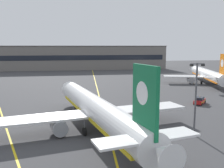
{
  "coord_description": "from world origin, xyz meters",
  "views": [
    {
      "loc": [
        -7.18,
        -28.86,
        13.44
      ],
      "look_at": [
        0.33,
        15.81,
        6.68
      ],
      "focal_mm": 40.44,
      "sensor_mm": 36.0,
      "label": 1
    }
  ],
  "objects_px": {
    "airliner_foreground": "(97,110)",
    "airliner_background": "(208,75)",
    "apron_lamp_post": "(196,98)",
    "safety_cone_by_nose_gear": "(96,105)",
    "service_car_nearest": "(200,101)"
  },
  "relations": [
    {
      "from": "airliner_foreground",
      "to": "airliner_background",
      "type": "relative_size",
      "value": 1.04
    },
    {
      "from": "airliner_foreground",
      "to": "apron_lamp_post",
      "type": "distance_m",
      "value": 15.35
    },
    {
      "from": "airliner_foreground",
      "to": "apron_lamp_post",
      "type": "xyz_separation_m",
      "value": [
        14.37,
        -4.81,
        2.45
      ]
    },
    {
      "from": "safety_cone_by_nose_gear",
      "to": "service_car_nearest",
      "type": "bearing_deg",
      "value": -5.27
    },
    {
      "from": "airliner_foreground",
      "to": "service_car_nearest",
      "type": "height_order",
      "value": "airliner_foreground"
    },
    {
      "from": "apron_lamp_post",
      "to": "service_car_nearest",
      "type": "distance_m",
      "value": 23.25
    },
    {
      "from": "apron_lamp_post",
      "to": "safety_cone_by_nose_gear",
      "type": "relative_size",
      "value": 20.1
    },
    {
      "from": "service_car_nearest",
      "to": "safety_cone_by_nose_gear",
      "type": "height_order",
      "value": "service_car_nearest"
    },
    {
      "from": "airliner_foreground",
      "to": "airliner_background",
      "type": "distance_m",
      "value": 63.16
    },
    {
      "from": "apron_lamp_post",
      "to": "service_car_nearest",
      "type": "relative_size",
      "value": 2.57
    },
    {
      "from": "apron_lamp_post",
      "to": "service_car_nearest",
      "type": "height_order",
      "value": "apron_lamp_post"
    },
    {
      "from": "airliner_foreground",
      "to": "airliner_background",
      "type": "height_order",
      "value": "airliner_foreground"
    },
    {
      "from": "apron_lamp_post",
      "to": "safety_cone_by_nose_gear",
      "type": "xyz_separation_m",
      "value": [
        -12.84,
        21.79,
        -5.56
      ]
    },
    {
      "from": "airliner_background",
      "to": "service_car_nearest",
      "type": "distance_m",
      "value": 35.3
    },
    {
      "from": "service_car_nearest",
      "to": "safety_cone_by_nose_gear",
      "type": "bearing_deg",
      "value": 174.73
    }
  ]
}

